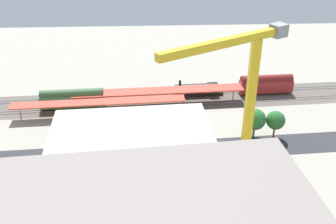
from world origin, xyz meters
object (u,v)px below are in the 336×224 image
platform_canopy_near (99,102)px  tower_crane (242,120)px  platform_canopy_far (159,91)px  parked_car_0 (252,156)px  passenger_coach (266,84)px  street_tree_1 (63,129)px  parked_car_3 (165,157)px  construction_building (133,173)px  locomotive (199,90)px  traffic_light (174,126)px  parked_car_4 (134,159)px  street_tree_2 (255,119)px  parked_car_1 (223,155)px  box_truck_0 (166,153)px  freight_coach_far (72,98)px  street_tree_3 (64,126)px  parked_car_2 (192,157)px  street_tree_0 (276,120)px

platform_canopy_near → tower_crane: 53.16m
platform_canopy_far → parked_car_0: platform_canopy_far is taller
passenger_coach → street_tree_1: bearing=24.6°
parked_car_3 → construction_building: size_ratio=0.17×
locomotive → traffic_light: traffic_light is taller
construction_building → street_tree_1: size_ratio=4.27×
passenger_coach → parked_car_4: passenger_coach is taller
parked_car_4 → street_tree_2: bearing=-162.7°
parked_car_4 → street_tree_2: 31.48m
parked_car_0 → passenger_coach: bearing=-109.9°
tower_crane → parked_car_1: bearing=-94.1°
parked_car_0 → box_truck_0: bearing=-2.4°
platform_canopy_far → freight_coach_far: bearing=3.7°
locomotive → street_tree_2: (-10.88, 24.98, 3.27)m
street_tree_3 → platform_canopy_near: bearing=-116.0°
parked_car_4 → street_tree_2: size_ratio=0.61×
passenger_coach → traffic_light: 39.98m
locomotive → freight_coach_far: (37.16, 6.82, 1.26)m
parked_car_2 → tower_crane: tower_crane is taller
street_tree_3 → locomotive: bearing=-144.8°
parked_car_1 → tower_crane: (1.33, 18.56, 20.01)m
street_tree_0 → platform_canopy_far: bearing=-35.1°
construction_building → street_tree_3: 29.63m
box_truck_0 → street_tree_0: street_tree_0 is taller
street_tree_1 → parked_car_2: bearing=165.4°
platform_canopy_near → passenger_coach: bearing=-167.1°
passenger_coach → parked_car_1: 39.03m
platform_canopy_near → locomotive: size_ratio=3.18×
passenger_coach → freight_coach_far: passenger_coach is taller
street_tree_2 → parked_car_2: bearing=28.7°
street_tree_1 → construction_building: bearing=127.6°
platform_canopy_near → parked_car_2: platform_canopy_near is taller
street_tree_0 → street_tree_3: size_ratio=0.95×
parked_car_4 → street_tree_2: (-29.78, -9.26, 4.27)m
parked_car_1 → locomotive: bearing=-87.5°
street_tree_0 → traffic_light: 25.31m
freight_coach_far → street_tree_0: size_ratio=2.59×
tower_crane → street_tree_1: (36.30, -26.45, -16.43)m
platform_canopy_far → tower_crane: bearing=105.0°
parked_car_0 → platform_canopy_far: bearing=-54.9°
construction_building → street_tree_2: size_ratio=3.68×
freight_coach_far → construction_building: 46.47m
parked_car_2 → construction_building: bearing=49.5°
platform_canopy_near → box_truck_0: 28.43m
platform_canopy_near → parked_car_0: bearing=148.1°
parked_car_0 → street_tree_0: (-7.82, -9.31, 4.08)m
tower_crane → platform_canopy_far: bearing=-75.0°
construction_building → traffic_light: size_ratio=4.16×
parked_car_1 → box_truck_0: size_ratio=0.49×
parked_car_0 → street_tree_2: 10.88m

